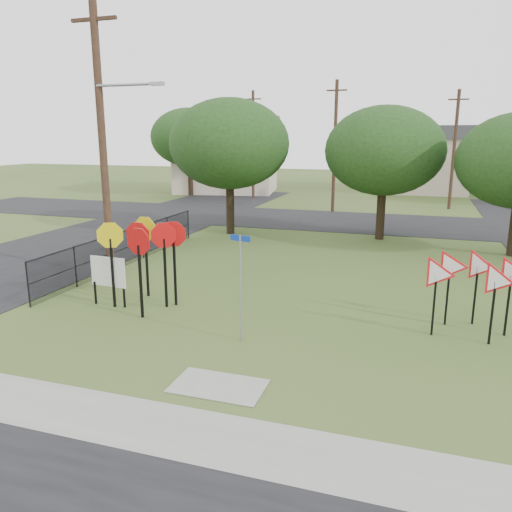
{
  "coord_description": "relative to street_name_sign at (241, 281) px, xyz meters",
  "views": [
    {
      "loc": [
        3.82,
        -11.47,
        5.27
      ],
      "look_at": [
        -0.91,
        3.0,
        1.6
      ],
      "focal_mm": 35.0,
      "sensor_mm": 36.0,
      "label": 1
    }
  ],
  "objects": [
    {
      "name": "tree_near_mid",
      "position": [
        2.38,
        14.91,
        2.9
      ],
      "size": [
        6.0,
        6.0,
        6.8
      ],
      "color": "black",
      "rests_on": "ground"
    },
    {
      "name": "sidewalk",
      "position": [
        0.38,
        -4.29,
        -1.63
      ],
      "size": [
        30.0,
        1.6,
        0.02
      ],
      "primitive_type": "cube",
      "color": "gray",
      "rests_on": "ground"
    },
    {
      "name": "fence_run",
      "position": [
        -7.22,
        6.16,
        -0.86
      ],
      "size": [
        0.05,
        11.55,
        1.5
      ],
      "color": "black",
      "rests_on": "ground"
    },
    {
      "name": "stop_sign_cluster",
      "position": [
        -3.74,
        1.69,
        0.36
      ],
      "size": [
        2.55,
        1.99,
        2.73
      ],
      "color": "black",
      "rests_on": "ground"
    },
    {
      "name": "street_left",
      "position": [
        -11.62,
        9.91,
        -1.63
      ],
      "size": [
        8.0,
        50.0,
        0.02
      ],
      "primitive_type": "cube",
      "color": "black",
      "rests_on": "ground"
    },
    {
      "name": "utility_pole_main",
      "position": [
        -6.86,
        4.4,
        3.57
      ],
      "size": [
        3.55,
        0.33,
        10.0
      ],
      "color": "#432C1F",
      "rests_on": "ground"
    },
    {
      "name": "curb_pad",
      "position": [
        0.38,
        -2.49,
        -1.63
      ],
      "size": [
        2.0,
        1.2,
        0.02
      ],
      "primitive_type": "cube",
      "color": "gray",
      "rests_on": "ground"
    },
    {
      "name": "far_pole_a",
      "position": [
        -1.62,
        23.91,
        2.96
      ],
      "size": [
        1.4,
        0.24,
        9.0
      ],
      "color": "#432C1F",
      "rests_on": "ground"
    },
    {
      "name": "tree_near_left",
      "position": [
        -5.62,
        13.91,
        3.22
      ],
      "size": [
        6.4,
        6.4,
        7.27
      ],
      "color": "black",
      "rests_on": "ground"
    },
    {
      "name": "street_far",
      "position": [
        0.38,
        19.91,
        -1.63
      ],
      "size": [
        60.0,
        8.0,
        0.02
      ],
      "primitive_type": "cube",
      "color": "black",
      "rests_on": "ground"
    },
    {
      "name": "yield_sign_cluster",
      "position": [
        5.75,
        2.49,
        0.0
      ],
      "size": [
        2.81,
        1.97,
        2.23
      ],
      "color": "black",
      "rests_on": "ground"
    },
    {
      "name": "house_mid",
      "position": [
        4.38,
        39.91,
        1.51
      ],
      "size": [
        8.4,
        8.4,
        6.2
      ],
      "color": "beige",
      "rests_on": "ground"
    },
    {
      "name": "street_name_sign",
      "position": [
        0.0,
        0.0,
        0.0
      ],
      "size": [
        0.58,
        0.15,
        2.84
      ],
      "color": "gray",
      "rests_on": "ground"
    },
    {
      "name": "ground",
      "position": [
        0.38,
        -0.09,
        -1.64
      ],
      "size": [
        140.0,
        140.0,
        0.0
      ],
      "primitive_type": "plane",
      "color": "#354D1C"
    },
    {
      "name": "tree_far_left",
      "position": [
        -15.62,
        29.91,
        3.53
      ],
      "size": [
        6.8,
        6.8,
        7.73
      ],
      "color": "black",
      "rests_on": "ground"
    },
    {
      "name": "house_left",
      "position": [
        -13.62,
        33.91,
        2.01
      ],
      "size": [
        10.58,
        8.88,
        7.2
      ],
      "color": "beige",
      "rests_on": "ground"
    },
    {
      "name": "planting_strip",
      "position": [
        0.38,
        -5.49,
        -1.63
      ],
      "size": [
        30.0,
        0.8,
        0.02
      ],
      "primitive_type": "cube",
      "color": "#354D1C",
      "rests_on": "ground"
    },
    {
      "name": "info_board",
      "position": [
        -4.93,
        1.35,
        -0.58
      ],
      "size": [
        1.28,
        0.12,
        1.6
      ],
      "color": "black",
      "rests_on": "ground"
    },
    {
      "name": "far_pole_c",
      "position": [
        -9.62,
        29.91,
        2.96
      ],
      "size": [
        1.4,
        0.24,
        9.0
      ],
      "color": "#432C1F",
      "rests_on": "ground"
    },
    {
      "name": "far_pole_b",
      "position": [
        6.38,
        27.91,
        2.71
      ],
      "size": [
        1.4,
        0.24,
        8.5
      ],
      "color": "#432C1F",
      "rests_on": "ground"
    }
  ]
}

